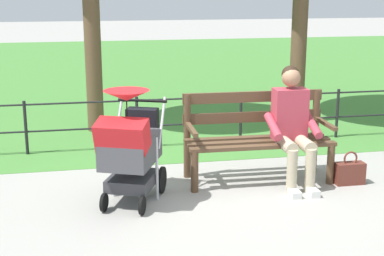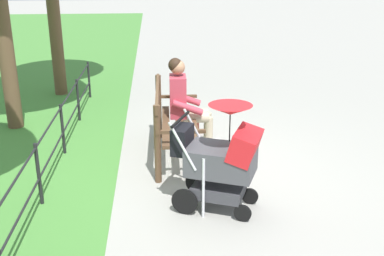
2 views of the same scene
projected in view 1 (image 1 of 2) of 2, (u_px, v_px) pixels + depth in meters
name	position (u px, v px, depth m)	size (l,w,h in m)	color
ground_plane	(217.00, 184.00, 6.13)	(60.00, 60.00, 0.00)	#9E9B93
grass_lawn	(136.00, 70.00, 14.50)	(40.00, 16.00, 0.01)	#478438
park_bench	(256.00, 133.00, 6.20)	(1.61, 0.64, 0.96)	brown
person_on_bench	(293.00, 123.00, 6.02)	(0.54, 0.74, 1.28)	tan
stroller	(130.00, 145.00, 5.47)	(0.79, 1.00, 1.15)	black
handbag	(350.00, 173.00, 6.11)	(0.32, 0.14, 0.37)	brown
park_fence	(190.00, 115.00, 7.52)	(7.12, 0.04, 0.70)	black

